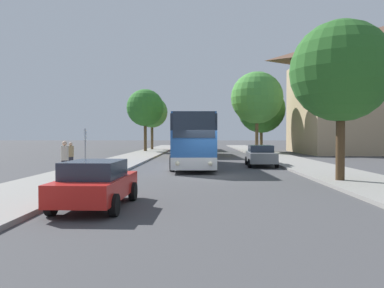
% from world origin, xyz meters
% --- Properties ---
extents(ground_plane, '(300.00, 300.00, 0.00)m').
position_xyz_m(ground_plane, '(0.00, 0.00, 0.00)').
color(ground_plane, '#424244').
rests_on(ground_plane, ground).
extents(sidewalk_left, '(4.00, 120.00, 0.15)m').
position_xyz_m(sidewalk_left, '(-7.00, 0.00, 0.07)').
color(sidewalk_left, gray).
rests_on(sidewalk_left, ground_plane).
extents(sidewalk_right, '(4.00, 120.00, 0.15)m').
position_xyz_m(sidewalk_right, '(7.00, 0.00, 0.07)').
color(sidewalk_right, gray).
rests_on(sidewalk_right, ground_plane).
extents(bus_front, '(3.16, 12.07, 3.54)m').
position_xyz_m(bus_front, '(-1.05, 6.13, 1.89)').
color(bus_front, silver).
rests_on(bus_front, ground_plane).
extents(bus_middle, '(3.07, 11.32, 3.37)m').
position_xyz_m(bus_middle, '(-0.73, 20.96, 1.80)').
color(bus_middle, '#2D2D2D').
rests_on(bus_middle, ground_plane).
extents(bus_rear, '(3.19, 11.59, 3.34)m').
position_xyz_m(bus_rear, '(-1.21, 36.89, 1.79)').
color(bus_rear, gray).
rests_on(bus_rear, ground_plane).
extents(parked_car_left_curb, '(2.00, 4.06, 1.43)m').
position_xyz_m(parked_car_left_curb, '(-3.64, -9.04, 0.75)').
color(parked_car_left_curb, red).
rests_on(parked_car_left_curb, ground_plane).
extents(parked_car_right_near, '(2.19, 4.53, 1.50)m').
position_xyz_m(parked_car_right_near, '(3.81, 6.51, 0.79)').
color(parked_car_right_near, slate).
rests_on(parked_car_right_near, ground_plane).
extents(bus_stop_sign, '(0.08, 0.45, 2.44)m').
position_xyz_m(bus_stop_sign, '(-6.88, 0.29, 1.67)').
color(bus_stop_sign, gray).
rests_on(bus_stop_sign, sidewalk_left).
extents(pedestrian_waiting_near, '(0.36, 0.36, 1.65)m').
position_xyz_m(pedestrian_waiting_near, '(-8.19, 1.69, 0.98)').
color(pedestrian_waiting_near, '#23232D').
rests_on(pedestrian_waiting_near, sidewalk_left).
extents(pedestrian_waiting_far, '(0.36, 0.36, 1.78)m').
position_xyz_m(pedestrian_waiting_far, '(-7.05, -2.40, 1.05)').
color(pedestrian_waiting_far, '#23232D').
rests_on(pedestrian_waiting_far, sidewalk_left).
extents(tree_left_near, '(4.65, 4.65, 7.88)m').
position_xyz_m(tree_left_near, '(-7.78, 35.35, 5.68)').
color(tree_left_near, brown).
rests_on(tree_left_near, sidewalk_left).
extents(tree_left_far, '(4.91, 4.91, 8.19)m').
position_xyz_m(tree_left_far, '(-7.86, 29.14, 5.87)').
color(tree_left_far, '#513D23').
rests_on(tree_left_far, sidewalk_left).
extents(tree_right_near, '(4.61, 4.61, 7.29)m').
position_xyz_m(tree_right_near, '(5.94, -2.97, 5.12)').
color(tree_right_near, '#47331E').
rests_on(tree_right_near, sidewalk_right).
extents(tree_right_mid, '(6.39, 6.39, 8.80)m').
position_xyz_m(tree_right_mid, '(7.68, 30.49, 5.74)').
color(tree_right_mid, brown).
rests_on(tree_right_mid, sidewalk_right).
extents(tree_right_far, '(6.27, 6.27, 9.76)m').
position_xyz_m(tree_right_far, '(6.28, 25.13, 6.76)').
color(tree_right_far, brown).
rests_on(tree_right_far, sidewalk_right).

